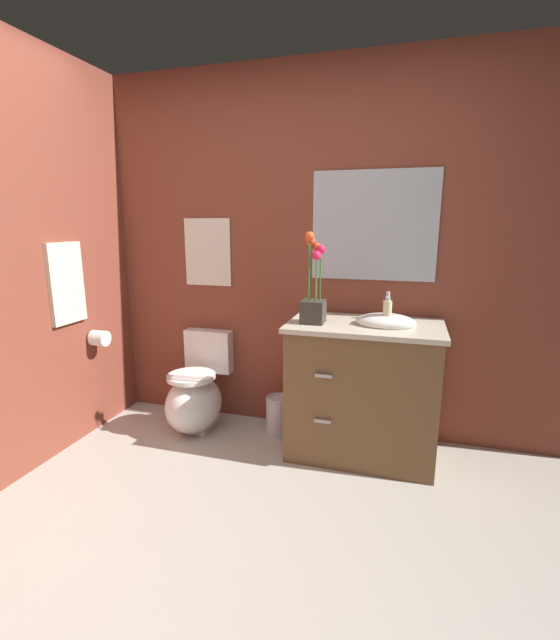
% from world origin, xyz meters
% --- Properties ---
extents(ground_plane, '(8.73, 8.73, 0.00)m').
position_xyz_m(ground_plane, '(0.00, 0.00, 0.00)').
color(ground_plane, '#B2ADA3').
extents(wall_back, '(4.07, 0.05, 2.50)m').
position_xyz_m(wall_back, '(0.20, 1.69, 1.25)').
color(wall_back, brown).
rests_on(wall_back, ground_plane).
extents(toilet, '(0.38, 0.59, 0.69)m').
position_xyz_m(toilet, '(-0.61, 1.39, 0.24)').
color(toilet, white).
rests_on(toilet, ground_plane).
extents(vanity_cabinet, '(0.94, 0.56, 1.05)m').
position_xyz_m(vanity_cabinet, '(0.58, 1.37, 0.45)').
color(vanity_cabinet, brown).
rests_on(vanity_cabinet, ground_plane).
extents(flower_vase, '(0.14, 0.14, 0.55)m').
position_xyz_m(flower_vase, '(0.26, 1.30, 1.04)').
color(flower_vase, '#38332D').
rests_on(flower_vase, vanity_cabinet).
extents(soap_bottle, '(0.05, 0.05, 0.18)m').
position_xyz_m(soap_bottle, '(0.70, 1.33, 0.95)').
color(soap_bottle, beige).
rests_on(soap_bottle, vanity_cabinet).
extents(trash_bin, '(0.18, 0.18, 0.27)m').
position_xyz_m(trash_bin, '(-0.01, 1.48, 0.14)').
color(trash_bin, '#B7B7BC').
rests_on(trash_bin, ground_plane).
extents(wall_poster, '(0.36, 0.01, 0.49)m').
position_xyz_m(wall_poster, '(-0.61, 1.66, 1.26)').
color(wall_poster, silver).
extents(wall_mirror, '(0.80, 0.01, 0.70)m').
position_xyz_m(wall_mirror, '(0.58, 1.66, 1.45)').
color(wall_mirror, '#B2BCC6').
extents(hanging_towel, '(0.03, 0.28, 0.52)m').
position_xyz_m(hanging_towel, '(-1.29, 1.00, 1.09)').
color(hanging_towel, beige).
extents(toilet_paper_roll, '(0.11, 0.11, 0.11)m').
position_xyz_m(toilet_paper_roll, '(-1.24, 1.20, 0.68)').
color(toilet_paper_roll, white).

